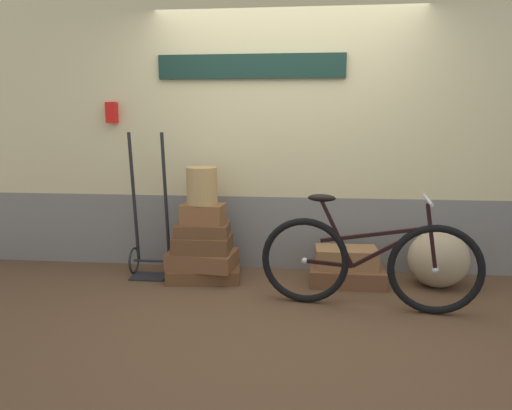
{
  "coord_description": "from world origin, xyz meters",
  "views": [
    {
      "loc": [
        0.15,
        -3.67,
        1.48
      ],
      "look_at": [
        -0.25,
        0.28,
        0.74
      ],
      "focal_mm": 31.99,
      "sensor_mm": 36.0,
      "label": 1
    }
  ],
  "objects_px": {
    "suitcase_6": "(346,257)",
    "bicycle": "(367,263)",
    "suitcase_3": "(203,229)",
    "suitcase_2": "(203,243)",
    "burlap_sack": "(438,259)",
    "suitcase_5": "(347,276)",
    "wicker_basket": "(202,186)",
    "suitcase_1": "(202,259)",
    "suitcase_4": "(203,214)",
    "luggage_trolley": "(151,240)",
    "suitcase_0": "(205,272)"
  },
  "relations": [
    {
      "from": "bicycle",
      "to": "suitcase_5",
      "type": "bearing_deg",
      "value": 100.52
    },
    {
      "from": "suitcase_4",
      "to": "burlap_sack",
      "type": "xyz_separation_m",
      "value": [
        2.13,
        0.02,
        -0.37
      ]
    },
    {
      "from": "suitcase_2",
      "to": "suitcase_3",
      "type": "bearing_deg",
      "value": 100.41
    },
    {
      "from": "suitcase_2",
      "to": "suitcase_5",
      "type": "xyz_separation_m",
      "value": [
        1.34,
        0.02,
        -0.27
      ]
    },
    {
      "from": "suitcase_5",
      "to": "bicycle",
      "type": "relative_size",
      "value": 0.39
    },
    {
      "from": "suitcase_1",
      "to": "burlap_sack",
      "type": "height_order",
      "value": "burlap_sack"
    },
    {
      "from": "wicker_basket",
      "to": "suitcase_3",
      "type": "bearing_deg",
      "value": 120.36
    },
    {
      "from": "suitcase_0",
      "to": "suitcase_4",
      "type": "xyz_separation_m",
      "value": [
        0.01,
        -0.04,
        0.57
      ]
    },
    {
      "from": "suitcase_1",
      "to": "luggage_trolley",
      "type": "distance_m",
      "value": 0.55
    },
    {
      "from": "suitcase_4",
      "to": "suitcase_5",
      "type": "bearing_deg",
      "value": 6.47
    },
    {
      "from": "suitcase_3",
      "to": "luggage_trolley",
      "type": "relative_size",
      "value": 0.36
    },
    {
      "from": "wicker_basket",
      "to": "luggage_trolley",
      "type": "distance_m",
      "value": 0.76
    },
    {
      "from": "suitcase_2",
      "to": "suitcase_4",
      "type": "distance_m",
      "value": 0.28
    },
    {
      "from": "suitcase_0",
      "to": "bicycle",
      "type": "distance_m",
      "value": 1.57
    },
    {
      "from": "suitcase_1",
      "to": "wicker_basket",
      "type": "xyz_separation_m",
      "value": [
        0.01,
        0.02,
        0.69
      ]
    },
    {
      "from": "suitcase_1",
      "to": "luggage_trolley",
      "type": "xyz_separation_m",
      "value": [
        -0.52,
        0.09,
        0.14
      ]
    },
    {
      "from": "suitcase_1",
      "to": "suitcase_6",
      "type": "relative_size",
      "value": 1.11
    },
    {
      "from": "bicycle",
      "to": "suitcase_2",
      "type": "bearing_deg",
      "value": 160.15
    },
    {
      "from": "suitcase_5",
      "to": "suitcase_3",
      "type": "bearing_deg",
      "value": -179.3
    },
    {
      "from": "burlap_sack",
      "to": "luggage_trolley",
      "type": "bearing_deg",
      "value": 178.76
    },
    {
      "from": "suitcase_1",
      "to": "suitcase_6",
      "type": "distance_m",
      "value": 1.33
    },
    {
      "from": "suitcase_3",
      "to": "suitcase_6",
      "type": "bearing_deg",
      "value": -2.53
    },
    {
      "from": "suitcase_3",
      "to": "suitcase_5",
      "type": "height_order",
      "value": "suitcase_3"
    },
    {
      "from": "suitcase_0",
      "to": "suitcase_6",
      "type": "xyz_separation_m",
      "value": [
        1.32,
        -0.0,
        0.18
      ]
    },
    {
      "from": "luggage_trolley",
      "to": "burlap_sack",
      "type": "height_order",
      "value": "luggage_trolley"
    },
    {
      "from": "suitcase_0",
      "to": "suitcase_3",
      "type": "height_order",
      "value": "suitcase_3"
    },
    {
      "from": "wicker_basket",
      "to": "luggage_trolley",
      "type": "bearing_deg",
      "value": 173.05
    },
    {
      "from": "luggage_trolley",
      "to": "suitcase_6",
      "type": "bearing_deg",
      "value": -1.35
    },
    {
      "from": "suitcase_6",
      "to": "luggage_trolley",
      "type": "distance_m",
      "value": 1.86
    },
    {
      "from": "wicker_basket",
      "to": "suitcase_1",
      "type": "bearing_deg",
      "value": -103.8
    },
    {
      "from": "suitcase_6",
      "to": "suitcase_2",
      "type": "bearing_deg",
      "value": -179.23
    },
    {
      "from": "suitcase_4",
      "to": "bicycle",
      "type": "relative_size",
      "value": 0.23
    },
    {
      "from": "suitcase_0",
      "to": "suitcase_5",
      "type": "distance_m",
      "value": 1.33
    },
    {
      "from": "suitcase_1",
      "to": "bicycle",
      "type": "relative_size",
      "value": 0.36
    },
    {
      "from": "burlap_sack",
      "to": "suitcase_6",
      "type": "bearing_deg",
      "value": 179.0
    },
    {
      "from": "suitcase_6",
      "to": "bicycle",
      "type": "bearing_deg",
      "value": -80.06
    },
    {
      "from": "suitcase_5",
      "to": "suitcase_6",
      "type": "relative_size",
      "value": 1.21
    },
    {
      "from": "wicker_basket",
      "to": "suitcase_0",
      "type": "bearing_deg",
      "value": 82.33
    },
    {
      "from": "bicycle",
      "to": "suitcase_3",
      "type": "bearing_deg",
      "value": 159.14
    },
    {
      "from": "suitcase_4",
      "to": "suitcase_0",
      "type": "bearing_deg",
      "value": 105.24
    },
    {
      "from": "suitcase_2",
      "to": "burlap_sack",
      "type": "bearing_deg",
      "value": 1.55
    },
    {
      "from": "suitcase_2",
      "to": "wicker_basket",
      "type": "xyz_separation_m",
      "value": [
        -0.0,
        0.02,
        0.54
      ]
    },
    {
      "from": "suitcase_3",
      "to": "suitcase_6",
      "type": "distance_m",
      "value": 1.35
    },
    {
      "from": "suitcase_6",
      "to": "luggage_trolley",
      "type": "height_order",
      "value": "luggage_trolley"
    },
    {
      "from": "suitcase_6",
      "to": "burlap_sack",
      "type": "relative_size",
      "value": 1.05
    },
    {
      "from": "suitcase_0",
      "to": "bicycle",
      "type": "relative_size",
      "value": 0.39
    },
    {
      "from": "luggage_trolley",
      "to": "bicycle",
      "type": "height_order",
      "value": "luggage_trolley"
    },
    {
      "from": "wicker_basket",
      "to": "suitcase_5",
      "type": "bearing_deg",
      "value": -0.33
    },
    {
      "from": "suitcase_1",
      "to": "suitcase_6",
      "type": "height_order",
      "value": "suitcase_6"
    },
    {
      "from": "suitcase_1",
      "to": "suitcase_5",
      "type": "xyz_separation_m",
      "value": [
        1.34,
        0.01,
        -0.12
      ]
    }
  ]
}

